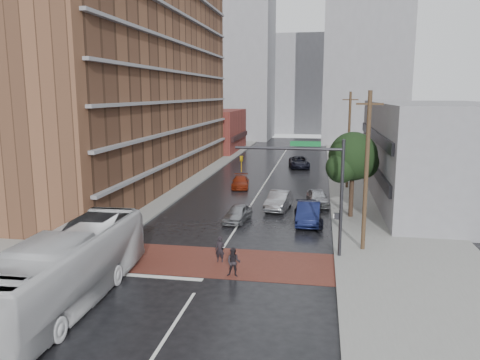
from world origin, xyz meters
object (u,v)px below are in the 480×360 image
at_px(car_travel_a, 238,213).
at_px(car_parked_mid, 308,214).
at_px(transit_bus, 67,269).
at_px(pedestrian_a, 220,249).
at_px(car_travel_c, 240,182).
at_px(car_parked_far, 318,197).
at_px(pedestrian_b, 234,262).
at_px(car_travel_b, 279,200).
at_px(suv_travel, 299,162).
at_px(car_parked_near, 308,213).

xyz_separation_m(car_travel_a, car_parked_mid, (5.41, 0.54, 0.03)).
distance_m(transit_bus, pedestrian_a, 8.93).
relative_size(car_travel_a, car_travel_c, 0.91).
distance_m(car_parked_mid, car_parked_far, 6.04).
relative_size(pedestrian_b, car_travel_a, 0.42).
relative_size(car_travel_b, suv_travel, 0.88).
bearing_deg(transit_bus, car_parked_near, 54.81).
xyz_separation_m(pedestrian_a, suv_travel, (2.86, 36.75, -0.03)).
bearing_deg(car_parked_mid, car_travel_a, 178.82).
bearing_deg(car_parked_far, pedestrian_b, -112.86).
bearing_deg(car_travel_c, car_travel_b, -67.55).
xyz_separation_m(pedestrian_a, car_travel_a, (-0.55, 8.92, -0.12)).
distance_m(car_parked_near, car_parked_far, 6.16).
relative_size(transit_bus, pedestrian_b, 7.80).
bearing_deg(pedestrian_b, pedestrian_a, 121.72).
height_order(car_travel_c, suv_travel, suv_travel).
relative_size(pedestrian_a, car_travel_b, 0.33).
distance_m(car_travel_b, car_parked_mid, 4.74).
height_order(pedestrian_b, suv_travel, pedestrian_b).
bearing_deg(car_travel_b, pedestrian_a, -92.11).
height_order(car_travel_a, car_parked_near, car_parked_near).
xyz_separation_m(pedestrian_a, car_parked_far, (5.51, 15.46, -0.07)).
bearing_deg(car_travel_c, suv_travel, 62.68).
height_order(pedestrian_a, car_parked_near, car_parked_near).
bearing_deg(pedestrian_b, suv_travel, 88.81).
distance_m(car_travel_a, car_parked_near, 5.45).
height_order(car_travel_c, car_parked_mid, car_parked_mid).
bearing_deg(pedestrian_b, car_parked_near, 73.30).
xyz_separation_m(car_travel_b, car_parked_near, (2.64, -4.08, 0.03)).
relative_size(car_travel_c, suv_travel, 0.79).
relative_size(pedestrian_b, car_travel_b, 0.34).
relative_size(car_travel_b, car_parked_far, 1.13).
xyz_separation_m(pedestrian_b, car_travel_c, (-3.81, 24.12, -0.19)).
distance_m(pedestrian_b, car_parked_mid, 12.07).
bearing_deg(car_travel_a, pedestrian_b, -72.65).
bearing_deg(car_travel_b, car_parked_near, -49.74).
height_order(transit_bus, car_parked_mid, transit_bus).
bearing_deg(car_travel_c, transit_bus, -103.23).
height_order(suv_travel, car_parked_far, suv_travel).
bearing_deg(transit_bus, car_parked_far, 61.47).
xyz_separation_m(pedestrian_a, pedestrian_b, (1.20, -2.04, 0.02)).
bearing_deg(transit_bus, car_travel_c, 82.21).
distance_m(car_parked_near, car_parked_mid, 0.18).
bearing_deg(suv_travel, transit_bus, -109.76).
bearing_deg(car_parked_mid, pedestrian_a, -124.12).
relative_size(car_travel_b, car_parked_mid, 1.00).
bearing_deg(suv_travel, car_parked_far, -91.34).
relative_size(car_parked_mid, car_parked_far, 1.13).
bearing_deg(car_parked_mid, transit_bus, -130.45).
xyz_separation_m(car_travel_b, car_parked_far, (3.26, 2.05, -0.06)).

